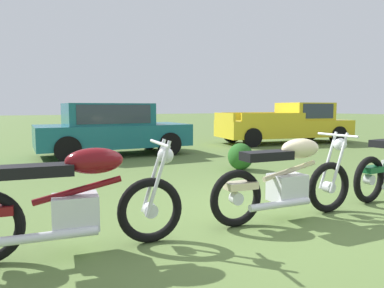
% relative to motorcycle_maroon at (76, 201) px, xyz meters
% --- Properties ---
extents(ground_plane, '(120.00, 120.00, 0.00)m').
position_rel_motorcycle_maroon_xyz_m(ground_plane, '(2.28, 0.01, -0.49)').
color(ground_plane, '#567038').
extents(motorcycle_maroon, '(2.07, 0.67, 1.02)m').
position_rel_motorcycle_maroon_xyz_m(motorcycle_maroon, '(0.00, 0.00, 0.00)').
color(motorcycle_maroon, black).
rests_on(motorcycle_maroon, ground).
extents(motorcycle_cream, '(2.00, 0.64, 1.02)m').
position_rel_motorcycle_maroon_xyz_m(motorcycle_cream, '(2.39, -0.23, -0.00)').
color(motorcycle_cream, black).
rests_on(motorcycle_cream, ground).
extents(car_teal, '(4.14, 2.07, 1.43)m').
position_rel_motorcycle_maroon_xyz_m(car_teal, '(2.23, 6.34, 0.31)').
color(car_teal, '#19606B').
rests_on(car_teal, ground).
extents(pickup_truck_yellow, '(5.13, 2.74, 1.49)m').
position_rel_motorcycle_maroon_xyz_m(pickup_truck_yellow, '(9.01, 6.33, 0.27)').
color(pickup_truck_yellow, gold).
rests_on(pickup_truck_yellow, ground).
extents(shrub_low, '(0.52, 0.57, 0.57)m').
position_rel_motorcycle_maroon_xyz_m(shrub_low, '(3.94, 2.70, -0.20)').
color(shrub_low, '#235A1E').
rests_on(shrub_low, ground).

